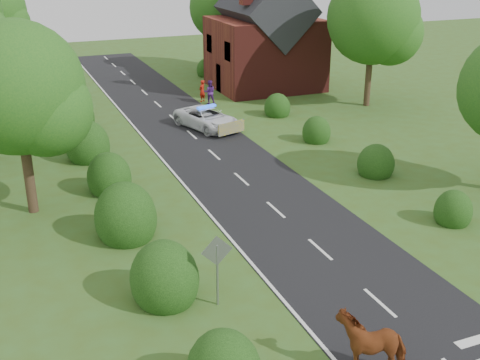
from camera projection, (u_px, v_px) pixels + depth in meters
name	position (u px, v px, depth m)	size (l,w,h in m)	color
ground	(380.00, 303.00, 19.95)	(120.00, 120.00, 0.00)	#3C541A
road	(220.00, 160.00, 32.82)	(6.00, 70.00, 0.02)	black
road_markings	(205.00, 177.00, 30.47)	(4.96, 70.00, 0.01)	white
hedgerow_left	(112.00, 187.00, 27.40)	(2.75, 50.41, 3.00)	black
hedgerow_right	(362.00, 157.00, 31.70)	(2.10, 45.78, 2.10)	black
tree_left_a	(24.00, 94.00, 24.69)	(5.74, 5.60, 8.38)	#332316
tree_right_b	(378.00, 22.00, 41.53)	(6.56, 6.40, 9.40)	#332316
tree_right_c	(226.00, 10.00, 53.72)	(6.15, 6.00, 8.58)	#332316
road_sign	(217.00, 260.00, 19.28)	(1.06, 0.08, 2.53)	gray
house	(265.00, 41.00, 47.64)	(8.00, 7.40, 9.17)	maroon
cow	(371.00, 345.00, 16.67)	(1.16, 2.19, 1.55)	brown
police_van	(207.00, 118.00, 38.16)	(3.64, 5.32, 1.50)	white
pedestrian_red	(202.00, 91.00, 44.49)	(0.59, 0.39, 1.62)	#B5190E
pedestrian_purple	(210.00, 92.00, 43.88)	(0.85, 0.66, 1.74)	#4F1F76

